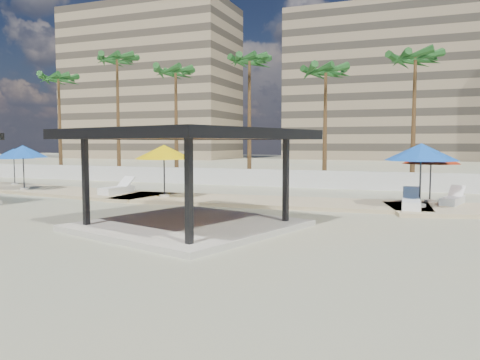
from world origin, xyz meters
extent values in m
plane|color=tan|center=(0.00, 0.00, 0.00)|extent=(200.00, 200.00, 0.00)
cube|color=#C6B284|center=(-12.00, 7.50, 0.06)|extent=(16.40, 6.19, 0.24)
cube|color=#C6B284|center=(2.00, 7.00, 0.06)|extent=(16.24, 5.11, 0.24)
cube|color=silver|center=(0.00, 16.00, 0.60)|extent=(56.00, 0.30, 1.20)
cube|color=#937F60|center=(-42.00, 68.00, 15.00)|extent=(34.00, 16.00, 30.00)
cube|color=#595147|center=(-42.00, 68.00, 31.20)|extent=(11.90, 9.60, 2.40)
cube|color=#847259|center=(4.00, 78.00, 14.00)|extent=(38.00, 16.00, 28.00)
cube|color=#595147|center=(4.00, 78.00, 29.20)|extent=(13.30, 9.60, 2.40)
cube|color=beige|center=(1.71, -0.60, 0.10)|extent=(8.34, 8.34, 0.20)
cube|color=black|center=(-1.45, -2.25, 1.71)|extent=(0.23, 0.23, 3.02)
cube|color=black|center=(0.05, 2.56, 1.71)|extent=(0.23, 0.23, 3.02)
cube|color=black|center=(3.36, -3.76, 1.71)|extent=(0.23, 0.23, 3.02)
cube|color=black|center=(4.86, 1.06, 1.71)|extent=(0.23, 0.23, 3.02)
cube|color=brown|center=(1.71, -0.60, 3.37)|extent=(8.59, 8.59, 0.28)
cube|color=black|center=(0.68, -3.87, 3.37)|extent=(6.68, 2.19, 0.34)
cube|color=black|center=(2.73, 2.67, 3.37)|extent=(6.68, 2.19, 0.34)
cube|color=black|center=(-1.57, 0.42, 3.37)|extent=(2.19, 6.68, 0.34)
cube|color=black|center=(4.98, -1.62, 3.37)|extent=(2.19, 6.68, 0.34)
cylinder|color=beige|center=(-16.91, 9.20, 0.24)|extent=(0.48, 0.48, 0.12)
cylinder|color=#262628|center=(-16.91, 9.20, 1.34)|extent=(0.07, 0.07, 2.32)
cone|color=blue|center=(-16.91, 9.20, 2.34)|extent=(3.49, 3.49, 0.68)
cylinder|color=beige|center=(-3.35, 6.40, 0.24)|extent=(0.54, 0.54, 0.13)
cylinder|color=#262628|center=(-3.35, 6.40, 1.48)|extent=(0.08, 0.08, 2.60)
cone|color=#EFC402|center=(-3.35, 6.40, 2.59)|extent=(4.00, 4.00, 0.76)
cylinder|color=beige|center=(9.96, 9.20, 0.24)|extent=(0.50, 0.50, 0.12)
cylinder|color=#262628|center=(9.96, 9.20, 1.38)|extent=(0.07, 0.07, 2.39)
cone|color=#9E250D|center=(9.96, 9.20, 2.41)|extent=(3.83, 3.83, 0.70)
cylinder|color=beige|center=(9.49, 7.08, 0.25)|extent=(0.56, 0.56, 0.13)
cylinder|color=#262628|center=(9.49, 7.08, 1.52)|extent=(0.08, 0.08, 2.68)
cone|color=blue|center=(9.49, 7.08, 2.67)|extent=(3.49, 3.49, 0.78)
cylinder|color=beige|center=(-13.47, 6.69, 0.24)|extent=(0.53, 0.53, 0.13)
cylinder|color=#262628|center=(-13.47, 6.69, 1.46)|extent=(0.07, 0.07, 2.56)
cone|color=blue|center=(-13.47, 6.69, 2.55)|extent=(3.98, 3.98, 0.75)
cube|color=white|center=(-6.74, 6.83, 0.34)|extent=(0.95, 2.34, 0.32)
cube|color=white|center=(-6.74, 6.83, 0.53)|extent=(0.95, 2.34, 0.07)
cube|color=white|center=(-6.68, 7.72, 0.81)|extent=(0.81, 0.84, 0.58)
cube|color=white|center=(10.94, 8.62, 0.32)|extent=(1.27, 2.16, 0.29)
cube|color=white|center=(10.94, 8.62, 0.50)|extent=(1.27, 2.16, 0.06)
cube|color=white|center=(11.17, 9.39, 0.74)|extent=(0.85, 0.87, 0.52)
cube|color=white|center=(9.14, 6.46, 0.33)|extent=(0.83, 2.20, 0.31)
cube|color=white|center=(9.14, 6.46, 0.52)|extent=(0.83, 2.20, 0.07)
cube|color=white|center=(9.11, 7.30, 0.78)|extent=(0.74, 0.77, 0.55)
cone|color=brown|center=(-21.00, 18.30, 4.52)|extent=(0.36, 0.36, 9.03)
ellipsoid|color=#1B4E1C|center=(-21.00, 18.30, 8.78)|extent=(3.00, 3.00, 1.80)
cone|color=brown|center=(-15.00, 18.70, 5.19)|extent=(0.36, 0.36, 10.39)
ellipsoid|color=#1B4E1C|center=(-15.00, 18.70, 10.14)|extent=(3.00, 3.00, 1.80)
cone|color=brown|center=(-9.00, 18.10, 4.48)|extent=(0.36, 0.36, 8.96)
ellipsoid|color=#1B4E1C|center=(-9.00, 18.10, 8.71)|extent=(3.00, 3.00, 1.80)
cone|color=brown|center=(-3.00, 18.90, 4.81)|extent=(0.36, 0.36, 9.62)
ellipsoid|color=#1B4E1C|center=(-3.00, 18.90, 9.37)|extent=(3.00, 3.00, 1.80)
cone|color=brown|center=(3.00, 18.40, 4.19)|extent=(0.36, 0.36, 8.38)
ellipsoid|color=#1B4E1C|center=(3.00, 18.40, 8.13)|extent=(3.00, 3.00, 1.80)
cone|color=brown|center=(9.00, 18.60, 4.48)|extent=(0.36, 0.36, 8.96)
ellipsoid|color=#1B4E1C|center=(9.00, 18.60, 8.71)|extent=(3.00, 3.00, 1.80)
camera|label=1|loc=(9.41, -15.50, 3.06)|focal=35.00mm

